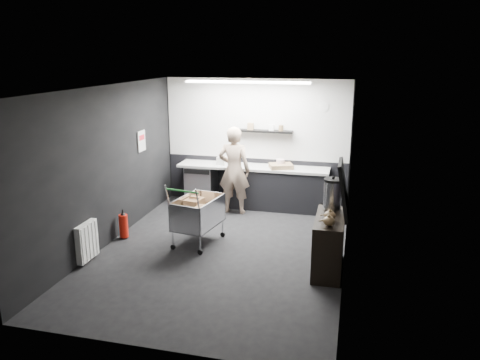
# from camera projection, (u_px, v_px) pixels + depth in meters

# --- Properties ---
(floor) EXTENTS (5.50, 5.50, 0.00)m
(floor) POSITION_uv_depth(u_px,v_px,m) (222.00, 251.00, 7.83)
(floor) COLOR black
(floor) RESTS_ON ground
(ceiling) EXTENTS (5.50, 5.50, 0.00)m
(ceiling) POSITION_uv_depth(u_px,v_px,m) (220.00, 88.00, 7.12)
(ceiling) COLOR white
(ceiling) RESTS_ON wall_back
(wall_back) EXTENTS (5.50, 0.00, 5.50)m
(wall_back) POSITION_uv_depth(u_px,v_px,m) (256.00, 142.00, 10.05)
(wall_back) COLOR black
(wall_back) RESTS_ON floor
(wall_front) EXTENTS (5.50, 0.00, 5.50)m
(wall_front) POSITION_uv_depth(u_px,v_px,m) (148.00, 237.00, 4.90)
(wall_front) COLOR black
(wall_front) RESTS_ON floor
(wall_left) EXTENTS (0.00, 5.50, 5.50)m
(wall_left) POSITION_uv_depth(u_px,v_px,m) (108.00, 166.00, 7.94)
(wall_left) COLOR black
(wall_left) RESTS_ON floor
(wall_right) EXTENTS (0.00, 5.50, 5.50)m
(wall_right) POSITION_uv_depth(u_px,v_px,m) (349.00, 181.00, 7.01)
(wall_right) COLOR black
(wall_right) RESTS_ON floor
(kitchen_wall_panel) EXTENTS (3.95, 0.02, 1.70)m
(kitchen_wall_panel) POSITION_uv_depth(u_px,v_px,m) (256.00, 119.00, 9.90)
(kitchen_wall_panel) COLOR silver
(kitchen_wall_panel) RESTS_ON wall_back
(dado_panel) EXTENTS (3.95, 0.02, 1.00)m
(dado_panel) POSITION_uv_depth(u_px,v_px,m) (256.00, 181.00, 10.25)
(dado_panel) COLOR black
(dado_panel) RESTS_ON wall_back
(floating_shelf) EXTENTS (1.20, 0.22, 0.04)m
(floating_shelf) POSITION_uv_depth(u_px,v_px,m) (264.00, 131.00, 9.81)
(floating_shelf) COLOR black
(floating_shelf) RESTS_ON wall_back
(wall_clock) EXTENTS (0.20, 0.03, 0.20)m
(wall_clock) POSITION_uv_depth(u_px,v_px,m) (324.00, 107.00, 9.49)
(wall_clock) COLOR white
(wall_clock) RESTS_ON wall_back
(poster) EXTENTS (0.02, 0.30, 0.40)m
(poster) POSITION_uv_depth(u_px,v_px,m) (141.00, 141.00, 9.10)
(poster) COLOR silver
(poster) RESTS_ON wall_left
(poster_red_band) EXTENTS (0.02, 0.22, 0.10)m
(poster_red_band) POSITION_uv_depth(u_px,v_px,m) (142.00, 137.00, 9.08)
(poster_red_band) COLOR red
(poster_red_band) RESTS_ON poster
(radiator) EXTENTS (0.10, 0.50, 0.60)m
(radiator) POSITION_uv_depth(u_px,v_px,m) (87.00, 241.00, 7.34)
(radiator) COLOR white
(radiator) RESTS_ON wall_left
(ceiling_strip) EXTENTS (2.40, 0.20, 0.04)m
(ceiling_strip) POSITION_uv_depth(u_px,v_px,m) (247.00, 82.00, 8.86)
(ceiling_strip) COLOR white
(ceiling_strip) RESTS_ON ceiling
(prep_counter) EXTENTS (3.20, 0.61, 0.90)m
(prep_counter) POSITION_uv_depth(u_px,v_px,m) (259.00, 187.00, 9.94)
(prep_counter) COLOR black
(prep_counter) RESTS_ON floor
(person) EXTENTS (0.66, 0.44, 1.80)m
(person) POSITION_uv_depth(u_px,v_px,m) (234.00, 170.00, 9.50)
(person) COLOR beige
(person) RESTS_ON floor
(shopping_cart) EXTENTS (0.76, 1.10, 1.11)m
(shopping_cart) POSITION_uv_depth(u_px,v_px,m) (198.00, 214.00, 8.03)
(shopping_cart) COLOR silver
(shopping_cart) RESTS_ON floor
(sideboard) EXTENTS (0.48, 1.13, 1.70)m
(sideboard) POSITION_uv_depth(u_px,v_px,m) (330.00, 236.00, 7.06)
(sideboard) COLOR black
(sideboard) RESTS_ON floor
(fire_extinguisher) EXTENTS (0.16, 0.16, 0.52)m
(fire_extinguisher) POSITION_uv_depth(u_px,v_px,m) (124.00, 225.00, 8.31)
(fire_extinguisher) COLOR red
(fire_extinguisher) RESTS_ON floor
(cardboard_box) EXTENTS (0.56, 0.49, 0.09)m
(cardboard_box) POSITION_uv_depth(u_px,v_px,m) (281.00, 166.00, 9.66)
(cardboard_box) COLOR #90724D
(cardboard_box) RESTS_ON prep_counter
(pink_tub) EXTENTS (0.18, 0.18, 0.18)m
(pink_tub) POSITION_uv_depth(u_px,v_px,m) (281.00, 164.00, 9.70)
(pink_tub) COLOR beige
(pink_tub) RESTS_ON prep_counter
(white_container) EXTENTS (0.23, 0.20, 0.17)m
(white_container) POSITION_uv_depth(u_px,v_px,m) (222.00, 161.00, 9.94)
(white_container) COLOR white
(white_container) RESTS_ON prep_counter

